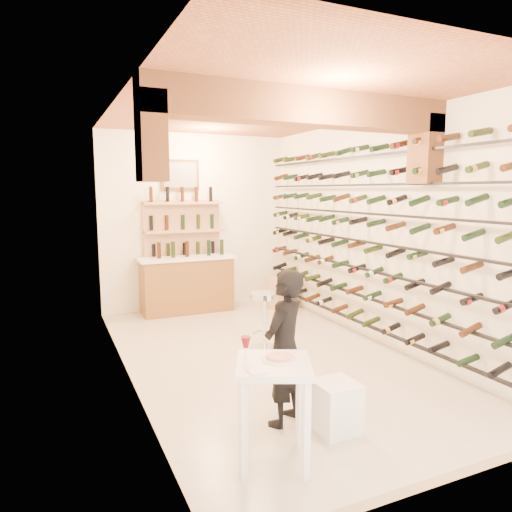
{
  "coord_description": "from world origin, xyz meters",
  "views": [
    {
      "loc": [
        -2.54,
        -5.34,
        2.17
      ],
      "look_at": [
        0.0,
        0.3,
        1.3
      ],
      "focal_mm": 32.67,
      "sensor_mm": 36.0,
      "label": 1
    }
  ],
  "objects_px": {
    "white_stool": "(336,407)",
    "crate_lower": "(283,299)",
    "back_counter": "(187,283)",
    "chrome_barstool": "(264,317)",
    "person": "(284,347)",
    "wine_rack": "(364,235)",
    "tasting_table": "(273,380)"
  },
  "relations": [
    {
      "from": "tasting_table",
      "to": "crate_lower",
      "type": "relative_size",
      "value": 1.85
    },
    {
      "from": "tasting_table",
      "to": "white_stool",
      "type": "bearing_deg",
      "value": 40.18
    },
    {
      "from": "person",
      "to": "crate_lower",
      "type": "xyz_separation_m",
      "value": [
        2.0,
        3.87,
        -0.57
      ]
    },
    {
      "from": "chrome_barstool",
      "to": "crate_lower",
      "type": "distance_m",
      "value": 2.38
    },
    {
      "from": "chrome_barstool",
      "to": "back_counter",
      "type": "bearing_deg",
      "value": 99.28
    },
    {
      "from": "tasting_table",
      "to": "chrome_barstool",
      "type": "relative_size",
      "value": 1.27
    },
    {
      "from": "person",
      "to": "back_counter",
      "type": "bearing_deg",
      "value": -128.35
    },
    {
      "from": "person",
      "to": "wine_rack",
      "type": "bearing_deg",
      "value": -176.33
    },
    {
      "from": "back_counter",
      "to": "white_stool",
      "type": "distance_m",
      "value": 4.66
    },
    {
      "from": "white_stool",
      "to": "back_counter",
      "type": "bearing_deg",
      "value": 90.7
    },
    {
      "from": "wine_rack",
      "to": "back_counter",
      "type": "distance_m",
      "value": 3.38
    },
    {
      "from": "white_stool",
      "to": "crate_lower",
      "type": "distance_m",
      "value": 4.51
    },
    {
      "from": "white_stool",
      "to": "wine_rack",
      "type": "bearing_deg",
      "value": 48.48
    },
    {
      "from": "chrome_barstool",
      "to": "person",
      "type": "bearing_deg",
      "value": -110.03
    },
    {
      "from": "back_counter",
      "to": "white_stool",
      "type": "height_order",
      "value": "back_counter"
    },
    {
      "from": "tasting_table",
      "to": "chrome_barstool",
      "type": "bearing_deg",
      "value": 90.76
    },
    {
      "from": "back_counter",
      "to": "chrome_barstool",
      "type": "height_order",
      "value": "back_counter"
    },
    {
      "from": "back_counter",
      "to": "crate_lower",
      "type": "xyz_separation_m",
      "value": [
        1.7,
        -0.45,
        -0.37
      ]
    },
    {
      "from": "white_stool",
      "to": "crate_lower",
      "type": "relative_size",
      "value": 0.84
    },
    {
      "from": "tasting_table",
      "to": "crate_lower",
      "type": "height_order",
      "value": "tasting_table"
    },
    {
      "from": "white_stool",
      "to": "tasting_table",
      "type": "bearing_deg",
      "value": -164.35
    },
    {
      "from": "wine_rack",
      "to": "crate_lower",
      "type": "xyz_separation_m",
      "value": [
        -0.13,
        2.2,
        -1.38
      ]
    },
    {
      "from": "white_stool",
      "to": "chrome_barstool",
      "type": "relative_size",
      "value": 0.58
    },
    {
      "from": "wine_rack",
      "to": "person",
      "type": "xyz_separation_m",
      "value": [
        -2.13,
        -1.67,
        -0.82
      ]
    },
    {
      "from": "wine_rack",
      "to": "white_stool",
      "type": "relative_size",
      "value": 12.38
    },
    {
      "from": "back_counter",
      "to": "person",
      "type": "xyz_separation_m",
      "value": [
        -0.3,
        -4.32,
        0.2
      ]
    },
    {
      "from": "wine_rack",
      "to": "crate_lower",
      "type": "relative_size",
      "value": 10.35
    },
    {
      "from": "wine_rack",
      "to": "crate_lower",
      "type": "height_order",
      "value": "wine_rack"
    },
    {
      "from": "back_counter",
      "to": "crate_lower",
      "type": "relative_size",
      "value": 3.09
    },
    {
      "from": "wine_rack",
      "to": "crate_lower",
      "type": "bearing_deg",
      "value": 93.41
    },
    {
      "from": "chrome_barstool",
      "to": "wine_rack",
      "type": "bearing_deg",
      "value": -9.16
    },
    {
      "from": "wine_rack",
      "to": "chrome_barstool",
      "type": "bearing_deg",
      "value": 170.84
    }
  ]
}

